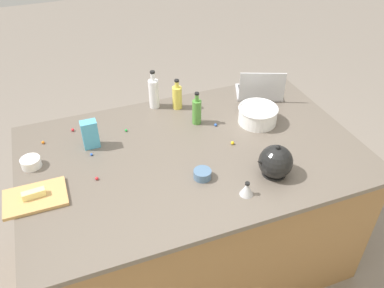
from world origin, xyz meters
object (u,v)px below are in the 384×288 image
(mixing_bowl_large, at_px, (258,115))
(ramekin_small, at_px, (202,174))
(kettle, at_px, (275,162))
(butter_stick_left, at_px, (34,194))
(bottle_vinegar, at_px, (154,93))
(cutting_board, at_px, (35,198))
(candy_bag, at_px, (90,134))
(bottle_oil, at_px, (177,97))
(ramekin_medium, at_px, (31,163))
(laptop, at_px, (260,91))
(kitchen_timer, at_px, (247,189))
(bottle_olive, at_px, (197,111))

(mixing_bowl_large, bearing_deg, ramekin_small, 34.88)
(kettle, bearing_deg, butter_stick_left, -11.84)
(bottle_vinegar, relative_size, kettle, 1.22)
(cutting_board, distance_m, candy_bag, 0.48)
(bottle_oil, bearing_deg, kettle, 108.16)
(bottle_vinegar, bearing_deg, mixing_bowl_large, 143.53)
(kettle, xyz_separation_m, ramekin_medium, (1.20, -0.52, -0.05))
(butter_stick_left, relative_size, ramekin_small, 1.17)
(laptop, xyz_separation_m, bottle_oil, (0.58, -0.06, 0.04))
(kettle, height_order, kitchen_timer, kettle)
(mixing_bowl_large, height_order, bottle_vinegar, bottle_vinegar)
(bottle_olive, distance_m, ramekin_medium, 0.99)
(ramekin_small, xyz_separation_m, candy_bag, (0.50, -0.48, 0.06))
(kitchen_timer, relative_size, candy_bag, 0.45)
(kitchen_timer, bearing_deg, bottle_olive, -89.84)
(bottle_oil, distance_m, kitchen_timer, 0.89)
(laptop, height_order, kitchen_timer, laptop)
(laptop, height_order, ramekin_small, laptop)
(ramekin_medium, height_order, candy_bag, candy_bag)
(bottle_olive, bearing_deg, bottle_oil, -75.59)
(cutting_board, bearing_deg, butter_stick_left, 0.00)
(mixing_bowl_large, xyz_separation_m, cutting_board, (1.34, 0.21, -0.05))
(laptop, bearing_deg, bottle_vinegar, -10.41)
(bottle_olive, bearing_deg, ramekin_small, 72.07)
(bottle_oil, distance_m, butter_stick_left, 1.09)
(kettle, bearing_deg, candy_bag, -34.00)
(laptop, distance_m, kitchen_timer, 0.98)
(bottle_olive, xyz_separation_m, cutting_board, (0.99, 0.34, -0.08))
(mixing_bowl_large, distance_m, candy_bag, 1.02)
(bottle_olive, bearing_deg, bottle_vinegar, -55.40)
(kettle, bearing_deg, ramekin_medium, -23.32)
(bottle_vinegar, relative_size, butter_stick_left, 2.36)
(bottle_vinegar, xyz_separation_m, candy_bag, (0.46, 0.29, -0.02))
(ramekin_medium, relative_size, kitchen_timer, 1.38)
(bottle_olive, bearing_deg, laptop, -164.24)
(bottle_oil, height_order, kitchen_timer, bottle_oil)
(bottle_oil, height_order, bottle_olive, bottle_olive)
(bottle_olive, xyz_separation_m, ramekin_small, (0.16, 0.49, -0.06))
(laptop, distance_m, ramekin_small, 0.93)
(cutting_board, distance_m, ramekin_small, 0.84)
(bottle_vinegar, distance_m, ramekin_small, 0.77)
(ramekin_small, bearing_deg, butter_stick_left, -9.97)
(laptop, distance_m, mixing_bowl_large, 0.32)
(ramekin_medium, bearing_deg, kettle, 156.68)
(bottle_vinegar, bearing_deg, kettle, 114.75)
(kitchen_timer, bearing_deg, kettle, -157.01)
(bottle_vinegar, xyz_separation_m, kettle, (-0.40, 0.87, -0.03))
(mixing_bowl_large, xyz_separation_m, kitchen_timer, (0.36, 0.55, -0.02))
(candy_bag, bearing_deg, mixing_bowl_large, 173.34)
(ramekin_medium, xyz_separation_m, candy_bag, (-0.34, -0.06, 0.06))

